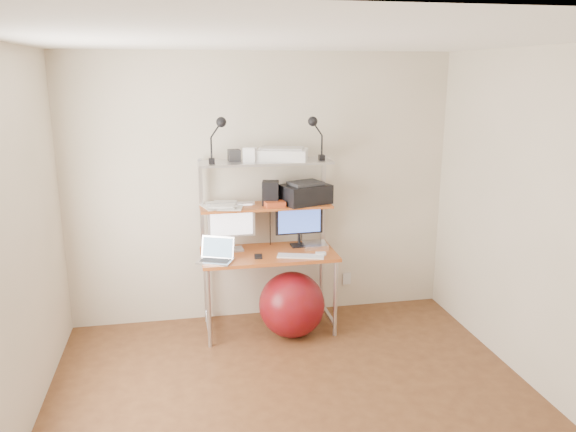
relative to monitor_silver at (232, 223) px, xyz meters
name	(u,v)px	position (x,y,z in m)	size (l,w,h in m)	color
room	(304,246)	(0.31, -1.59, 0.26)	(3.60, 3.60, 3.60)	brown
computer_desk	(267,228)	(0.31, -0.09, -0.04)	(1.20, 0.60, 1.57)	#AC5421
wall_outlet	(347,279)	(1.16, 0.19, -0.69)	(0.08, 0.01, 0.12)	silver
monitor_silver	(232,223)	(0.00, 0.00, 0.00)	(0.43, 0.16, 0.47)	#B9B9BE
monitor_black	(299,223)	(0.63, 0.01, -0.03)	(0.45, 0.13, 0.45)	black
laptop	(216,256)	(-0.16, -0.28, -0.21)	(0.36, 0.33, 0.26)	silver
keyboard	(301,256)	(0.57, -0.32, -0.25)	(0.41, 0.12, 0.01)	silver
mouse	(321,254)	(0.76, -0.31, -0.24)	(0.09, 0.05, 0.02)	silver
mac_mini	(315,245)	(0.76, -0.07, -0.23)	(0.22, 0.22, 0.04)	silver
phone	(258,256)	(0.20, -0.25, -0.25)	(0.07, 0.13, 0.01)	black
printer	(305,193)	(0.68, -0.03, 0.25)	(0.49, 0.41, 0.20)	black
nas_cube	(271,193)	(0.36, -0.01, 0.26)	(0.15, 0.15, 0.21)	black
red_box	(275,204)	(0.38, -0.11, 0.18)	(0.17, 0.12, 0.05)	#B8431D
scanner	(282,154)	(0.47, 0.00, 0.61)	(0.50, 0.40, 0.11)	silver
box_white	(250,155)	(0.17, -0.04, 0.62)	(0.11, 0.09, 0.13)	silver
box_grey	(234,155)	(0.04, 0.02, 0.61)	(0.10, 0.10, 0.10)	#2D2C2F
clip_lamp_left	(219,130)	(-0.09, -0.10, 0.85)	(0.16, 0.09, 0.40)	black
clip_lamp_right	(315,129)	(0.74, -0.08, 0.84)	(0.15, 0.09, 0.39)	black
exercise_ball	(292,305)	(0.49, -0.33, -0.70)	(0.59, 0.59, 0.59)	#670C0B
paper_stack	(222,205)	(-0.08, -0.02, 0.17)	(0.41, 0.39, 0.03)	white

